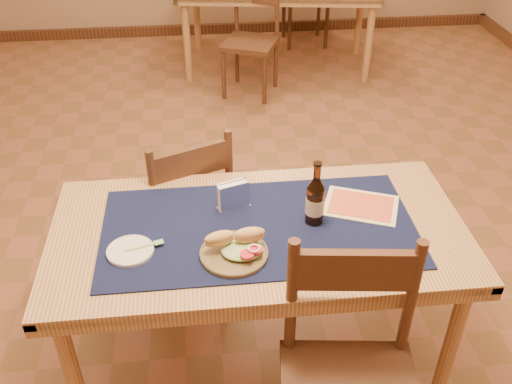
{
  "coord_description": "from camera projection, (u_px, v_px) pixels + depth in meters",
  "views": [
    {
      "loc": [
        -0.19,
        -2.5,
        2.13
      ],
      "look_at": [
        0.0,
        -0.7,
        0.85
      ],
      "focal_mm": 40.0,
      "sensor_mm": 36.0,
      "label": 1
    }
  ],
  "objects": [
    {
      "name": "menu_card",
      "position": [
        361.0,
        205.0,
        2.3
      ],
      "size": [
        0.35,
        0.3,
        0.01
      ],
      "color": "beige",
      "rests_on": "placemat"
    },
    {
      "name": "baseboard",
      "position": [
        243.0,
        236.0,
        3.25
      ],
      "size": [
        6.0,
        7.0,
        0.1
      ],
      "color": "#4D2F1B",
      "rests_on": "ground"
    },
    {
      "name": "placemat",
      "position": [
        259.0,
        227.0,
        2.19
      ],
      "size": [
        1.2,
        0.6,
        0.01
      ],
      "primitive_type": "cube",
      "color": "#0F1739",
      "rests_on": "main_table"
    },
    {
      "name": "side_plate",
      "position": [
        130.0,
        250.0,
        2.07
      ],
      "size": [
        0.17,
        0.17,
        0.01
      ],
      "color": "silver",
      "rests_on": "placemat"
    },
    {
      "name": "main_table",
      "position": [
        259.0,
        244.0,
        2.24
      ],
      "size": [
        1.6,
        0.8,
        0.75
      ],
      "color": "tan",
      "rests_on": "ground"
    },
    {
      "name": "beer_bottle",
      "position": [
        315.0,
        201.0,
        2.16
      ],
      "size": [
        0.07,
        0.07,
        0.27
      ],
      "color": "#401E0B",
      "rests_on": "placemat"
    },
    {
      "name": "sandwich_plate",
      "position": [
        236.0,
        249.0,
        2.05
      ],
      "size": [
        0.25,
        0.25,
        0.1
      ],
      "color": "brown",
      "rests_on": "placemat"
    },
    {
      "name": "fork",
      "position": [
        147.0,
        245.0,
        2.08
      ],
      "size": [
        0.15,
        0.06,
        0.0
      ],
      "color": "#87DE79",
      "rests_on": "side_plate"
    },
    {
      "name": "chair_main_far",
      "position": [
        184.0,
        205.0,
        2.77
      ],
      "size": [
        0.55,
        0.55,
        0.92
      ],
      "color": "#4D2F1B",
      "rests_on": "ground"
    },
    {
      "name": "chair_main_near",
      "position": [
        350.0,
        384.0,
        1.89
      ],
      "size": [
        0.51,
        0.51,
        1.0
      ],
      "color": "#4D2F1B",
      "rests_on": "ground"
    },
    {
      "name": "napkin_holder",
      "position": [
        233.0,
        196.0,
        2.26
      ],
      "size": [
        0.14,
        0.09,
        0.12
      ],
      "color": "silver",
      "rests_on": "placemat"
    },
    {
      "name": "chair_back_near",
      "position": [
        252.0,
        39.0,
        4.67
      ],
      "size": [
        0.53,
        0.53,
        0.88
      ],
      "color": "#4D2F1B",
      "rests_on": "ground"
    }
  ]
}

